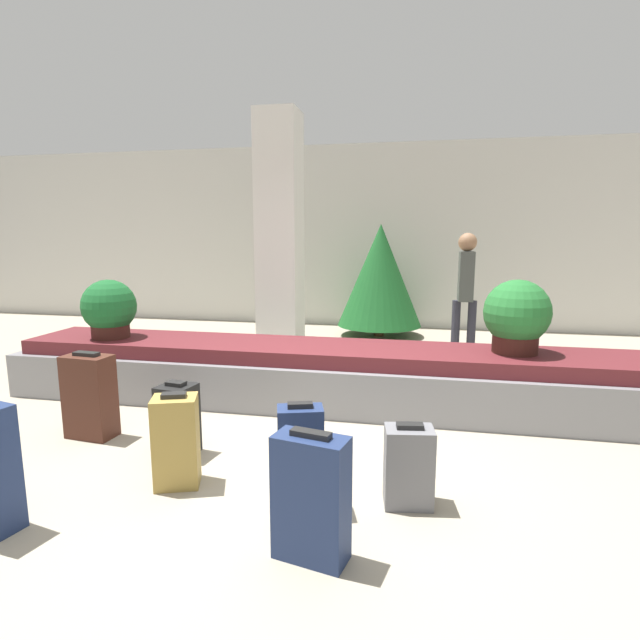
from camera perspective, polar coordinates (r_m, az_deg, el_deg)
The scene contains 14 objects.
ground_plane at distance 3.89m, azimuth -3.89°, elevation -15.37°, with size 18.00×18.00×0.00m, color #9E937F.
back_wall at distance 9.02m, azimuth 5.54°, elevation 9.43°, with size 18.00×0.06×3.20m.
carousel at distance 4.95m, azimuth -0.00°, elevation -6.29°, with size 6.31×0.97×0.58m.
pillar at distance 6.66m, azimuth -4.61°, elevation 9.33°, with size 0.54×0.54×3.20m.
suitcase_0 at distance 4.52m, azimuth -24.82°, elevation -7.91°, with size 0.40×0.25×0.72m.
suitcase_1 at distance 3.08m, azimuth -2.24°, elevation -15.63°, with size 0.31×0.24×0.68m.
suitcase_2 at distance 3.51m, azimuth -16.12°, elevation -13.16°, with size 0.34×0.30×0.64m.
suitcase_3 at distance 3.22m, azimuth 10.09°, elevation -16.13°, with size 0.32×0.25×0.52m.
suitcase_6 at distance 2.68m, azimuth -1.03°, elevation -19.66°, with size 0.41×0.26×0.69m.
suitcase_7 at distance 3.98m, azimuth -15.95°, elevation -10.87°, with size 0.29×0.28×0.57m.
potted_plant_0 at distance 4.85m, azimuth 21.56°, elevation 0.39°, with size 0.59×0.59×0.67m.
potted_plant_1 at distance 5.63m, azimuth -22.95°, elevation 1.14°, with size 0.55×0.55×0.61m.
traveler_0 at distance 6.71m, azimuth 16.29°, elevation 3.79°, with size 0.31×0.32×1.67m.
decorated_tree at distance 8.12m, azimuth 6.88°, elevation 5.10°, with size 1.36×1.36×1.81m.
Camera 1 is at (0.95, -3.39, 1.65)m, focal length 28.00 mm.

